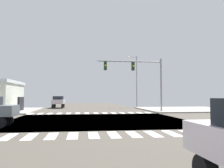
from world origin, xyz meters
TOP-DOWN VIEW (x-y plane):
  - ground at (0.00, 0.00)m, footprint 90.00×90.00m
  - sidewalk_corner_ne at (13.00, 12.00)m, footprint 12.00×12.00m
  - crosswalk_near at (-0.25, -7.30)m, footprint 13.50×2.00m
  - crosswalk_far at (-0.25, 7.30)m, footprint 13.50×2.00m
  - traffic_signal_mast at (4.98, 7.69)m, footprint 7.65×0.55m
  - street_lamp at (7.88, 20.55)m, footprint 1.78×0.32m
  - sedan_leading_3 at (-5.00, 19.16)m, footprint 1.80×4.30m

SIDE VIEW (x-z plane):
  - ground at x=0.00m, z-range -0.05..0.00m
  - crosswalk_near at x=-0.25m, z-range 0.00..0.01m
  - crosswalk_far at x=-0.25m, z-range 0.00..0.01m
  - sidewalk_corner_ne at x=13.00m, z-range 0.00..0.14m
  - sedan_leading_3 at x=-5.00m, z-range 0.18..2.06m
  - traffic_signal_mast at x=4.98m, z-range 1.55..7.89m
  - street_lamp at x=7.88m, z-range 0.80..9.59m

